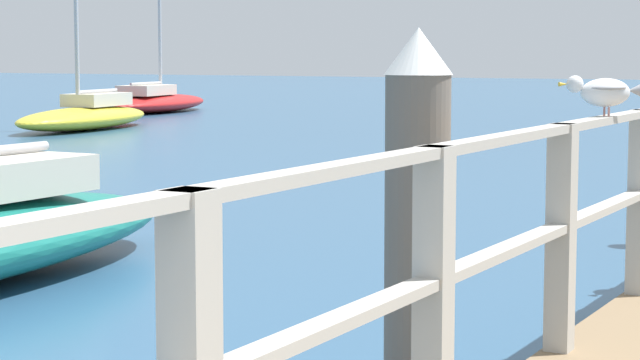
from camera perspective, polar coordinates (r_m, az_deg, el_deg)
The scene contains 4 objects.
dock_piling_near at distance 5.20m, azimuth 4.60°, elevation -3.21°, with size 0.29×0.29×1.90m.
seagull_foreground at distance 6.50m, azimuth 13.28°, elevation 4.13°, with size 0.38×0.36×0.21m.
boat_0 at distance 36.53m, azimuth -7.77°, elevation 3.72°, with size 2.76×5.80×6.06m.
boat_3 at distance 28.65m, azimuth -11.04°, elevation 3.04°, with size 2.43×5.43×6.12m.
Camera 1 is at (0.47, -0.08, 1.80)m, focal length 67.67 mm.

